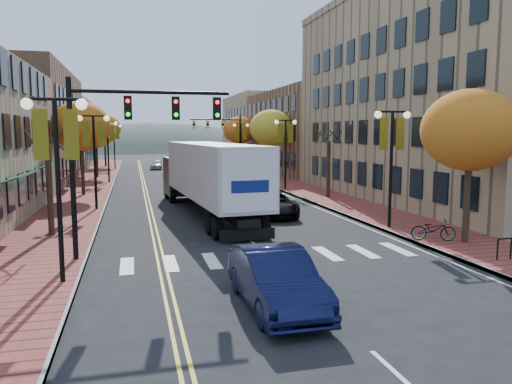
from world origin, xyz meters
TOP-DOWN VIEW (x-y plane):
  - ground at (0.00, 0.00)m, footprint 200.00×200.00m
  - sidewalk_left at (-9.00, 32.50)m, footprint 4.00×85.00m
  - sidewalk_right at (9.00, 32.50)m, footprint 4.00×85.00m
  - building_left_mid at (-17.00, 36.00)m, footprint 12.00×24.00m
  - building_left_far at (-17.00, 61.00)m, footprint 12.00×26.00m
  - building_right_near at (18.50, 16.00)m, footprint 15.00×28.00m
  - building_right_mid at (18.50, 42.00)m, footprint 15.00×24.00m
  - building_right_far at (18.50, 64.00)m, footprint 15.00×20.00m
  - tree_left_a at (-9.00, 8.00)m, footprint 0.28×0.28m
  - tree_left_b at (-9.00, 24.00)m, footprint 4.48×4.48m
  - tree_left_c at (-9.00, 40.00)m, footprint 4.16×4.16m
  - tree_left_d at (-9.00, 58.00)m, footprint 4.61×4.61m
  - tree_right_a at (9.00, 2.00)m, footprint 4.16×4.16m
  - tree_right_b at (9.00, 18.00)m, footprint 0.28×0.28m
  - tree_right_c at (9.00, 34.00)m, footprint 4.48×4.48m
  - tree_right_d at (9.00, 50.00)m, footprint 4.35×4.35m
  - lamp_left_a at (-7.50, 0.00)m, footprint 1.96×0.36m
  - lamp_left_b at (-7.50, 16.00)m, footprint 1.96×0.36m
  - lamp_left_c at (-7.50, 34.00)m, footprint 1.96×0.36m
  - lamp_left_d at (-7.50, 52.00)m, footprint 1.96×0.36m
  - lamp_right_a at (7.50, 6.00)m, footprint 1.96×0.36m
  - lamp_right_b at (7.50, 24.00)m, footprint 1.96×0.36m
  - lamp_right_c at (7.50, 42.00)m, footprint 1.96×0.36m
  - traffic_mast_near at (-5.48, 3.00)m, footprint 6.10×0.35m
  - traffic_mast_far at (5.48, 42.00)m, footprint 6.10×0.34m
  - semi_truck at (-0.89, 12.88)m, footprint 4.16×17.54m
  - navy_sedan at (-1.33, -3.62)m, footprint 1.85×5.13m
  - black_suv at (2.93, 11.49)m, footprint 2.74×5.19m
  - car_far_white at (-2.12, 52.18)m, footprint 1.85×3.97m
  - car_far_silver at (3.57, 58.41)m, footprint 2.07×4.59m
  - car_far_oncoming at (1.22, 69.72)m, footprint 1.84×4.69m
  - bicycle at (7.80, 2.60)m, footprint 2.03×1.31m

SIDE VIEW (x-z plane):
  - ground at x=0.00m, z-range 0.00..0.00m
  - sidewalk_left at x=-9.00m, z-range 0.00..0.15m
  - sidewalk_right at x=9.00m, z-range 0.00..0.15m
  - car_far_silver at x=3.57m, z-range 0.00..1.30m
  - bicycle at x=7.80m, z-range 0.15..1.16m
  - car_far_white at x=-2.12m, z-range 0.00..1.32m
  - black_suv at x=2.93m, z-range 0.00..1.39m
  - car_far_oncoming at x=1.22m, z-range 0.00..1.52m
  - navy_sedan at x=-1.33m, z-range 0.00..1.68m
  - tree_left_a at x=-9.00m, z-range 0.15..4.35m
  - tree_right_b at x=9.00m, z-range 0.15..4.35m
  - semi_truck at x=-0.89m, z-range 0.37..4.71m
  - lamp_left_a at x=-7.50m, z-range 1.27..7.32m
  - lamp_left_b at x=-7.50m, z-range 1.27..7.32m
  - lamp_left_c at x=-7.50m, z-range 1.27..7.32m
  - lamp_left_d at x=-7.50m, z-range 1.27..7.32m
  - lamp_right_a at x=7.50m, z-range 1.27..7.32m
  - lamp_right_b at x=7.50m, z-range 1.27..7.32m
  - lamp_right_c at x=7.50m, z-range 1.27..7.32m
  - building_left_far at x=-17.00m, z-range 0.00..9.50m
  - traffic_mast_near at x=-5.48m, z-range 1.42..8.42m
  - traffic_mast_far at x=5.48m, z-range 1.42..8.42m
  - building_right_mid at x=18.50m, z-range 0.00..10.00m
  - tree_left_c at x=-9.00m, z-range 1.71..8.40m
  - tree_right_a at x=9.00m, z-range 1.71..8.40m
  - tree_right_d at x=9.00m, z-range 1.79..8.79m
  - tree_left_b at x=-9.00m, z-range 1.84..9.05m
  - tree_right_c at x=9.00m, z-range 1.84..9.05m
  - building_left_mid at x=-17.00m, z-range 0.00..11.00m
  - building_right_far at x=18.50m, z-range 0.00..11.00m
  - tree_left_d at x=-9.00m, z-range 1.89..9.31m
  - building_right_near at x=18.50m, z-range 0.00..15.00m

